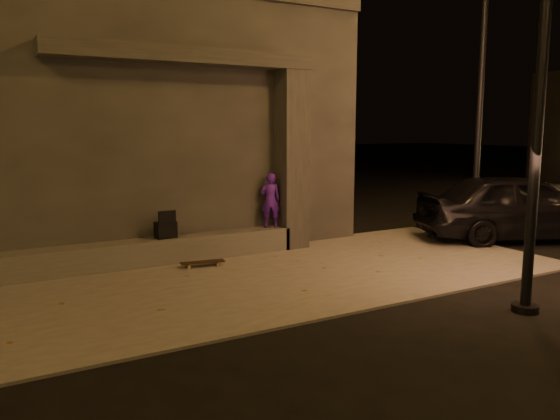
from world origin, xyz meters
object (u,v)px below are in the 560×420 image
column (292,160)px  car_a (520,207)px  backpack (166,228)px  skateboarder (270,200)px  skateboard (203,262)px  street_lamp_0 (545,22)px

column → car_a: size_ratio=0.81×
backpack → skateboarder: bearing=-4.9°
skateboard → street_lamp_0: bearing=-46.6°
column → car_a: 5.29m
backpack → car_a: bearing=-18.1°
skateboarder → skateboard: bearing=40.3°
skateboard → car_a: bearing=-0.3°
skateboard → backpack: bearing=133.8°
column → street_lamp_0: (0.78, -5.01, 1.99)m
street_lamp_0 → car_a: bearing=38.3°
backpack → skateboard: 0.97m
backpack → skateboard: (0.46, -0.65, -0.56)m
skateboarder → skateboard: 2.08m
column → skateboard: bearing=-163.8°
column → skateboard: size_ratio=4.45×
column → car_a: bearing=-20.1°
column → car_a: (4.86, -1.78, -1.08)m
skateboarder → street_lamp_0: street_lamp_0 is taller
column → skateboard: 2.90m
street_lamp_0 → car_a: street_lamp_0 is taller
skateboarder → car_a: bearing=-178.6°
skateboard → car_a: 7.22m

